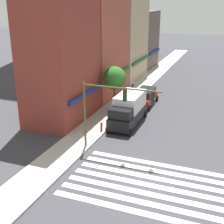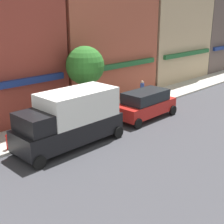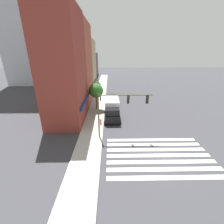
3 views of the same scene
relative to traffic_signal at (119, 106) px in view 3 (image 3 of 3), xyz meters
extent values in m
plane|color=#38383D|center=(-3.67, -3.97, -4.24)|extent=(200.00, 200.00, 0.00)
cube|color=#B2ADA3|center=(-3.67, 3.53, -4.16)|extent=(120.00, 3.00, 0.15)
cube|color=silver|center=(-6.67, -3.97, -4.23)|extent=(0.52, 10.80, 0.01)
cube|color=silver|center=(-5.67, -3.97, -4.23)|extent=(0.52, 10.80, 0.01)
cube|color=silver|center=(-4.67, -3.97, -4.23)|extent=(0.52, 10.80, 0.01)
cube|color=silver|center=(-3.67, -3.97, -4.23)|extent=(0.52, 10.80, 0.01)
cube|color=silver|center=(-2.66, -3.97, -4.23)|extent=(0.52, 10.80, 0.01)
cube|color=silver|center=(-1.66, -3.97, -4.23)|extent=(0.52, 10.80, 0.01)
cube|color=silver|center=(-0.66, -3.97, -4.23)|extent=(0.52, 10.80, 0.01)
cube|color=maroon|center=(5.38, 7.53, 3.61)|extent=(8.41, 5.00, 15.69)
cube|color=navy|center=(5.38, 4.88, -1.24)|extent=(7.15, 0.30, 0.40)
cube|color=#9E4C38|center=(14.75, 7.53, 3.47)|extent=(9.77, 5.00, 15.42)
cube|color=#1E592D|center=(14.75, 4.88, -1.24)|extent=(8.31, 0.30, 0.40)
cube|color=tan|center=(24.77, 7.53, 2.31)|extent=(9.61, 5.00, 13.09)
cube|color=#1E592D|center=(24.77, 4.88, -1.24)|extent=(8.17, 0.30, 0.40)
cube|color=brown|center=(33.74, 7.53, 0.75)|extent=(8.13, 5.00, 9.98)
cube|color=navy|center=(33.74, 4.88, -1.24)|extent=(6.91, 0.30, 0.40)
cylinder|color=#474C1E|center=(0.00, 2.43, -1.37)|extent=(0.18, 0.18, 5.73)
cylinder|color=#474C1E|center=(0.00, -0.70, 1.29)|extent=(0.12, 6.27, 0.12)
cube|color=black|center=(0.00, -1.02, 0.76)|extent=(0.32, 0.24, 0.95)
sphere|color=red|center=(0.00, -1.15, 1.06)|extent=(0.18, 0.18, 0.18)
sphere|color=#EAAD14|center=(0.00, -1.15, 0.76)|extent=(0.18, 0.18, 0.18)
sphere|color=green|center=(0.00, -1.15, 0.46)|extent=(0.18, 0.18, 0.18)
cube|color=black|center=(0.00, -3.21, 0.76)|extent=(0.32, 0.24, 0.95)
sphere|color=red|center=(0.00, -3.34, 1.06)|extent=(0.18, 0.18, 0.18)
sphere|color=#EAAD14|center=(0.00, -3.34, 0.76)|extent=(0.18, 0.18, 0.18)
sphere|color=green|center=(0.00, -3.34, 0.46)|extent=(0.18, 0.18, 0.18)
cube|color=black|center=(6.21, 0.73, -3.35)|extent=(6.21, 2.24, 1.10)
cube|color=silver|center=(6.83, 0.73, -2.00)|extent=(4.35, 2.23, 1.60)
cube|color=black|center=(4.23, 0.73, -2.35)|extent=(1.75, 2.10, 0.90)
cylinder|color=black|center=(3.52, 1.83, -3.90)|extent=(0.68, 0.22, 0.68)
cylinder|color=black|center=(3.52, -0.37, -3.90)|extent=(0.68, 0.22, 0.68)
cylinder|color=black|center=(8.90, 1.83, -3.90)|extent=(0.68, 0.22, 0.68)
cylinder|color=black|center=(8.90, -0.37, -3.90)|extent=(0.68, 0.22, 0.68)
cube|color=#B21E19|center=(12.81, 0.73, -3.47)|extent=(4.72, 1.95, 0.85)
cube|color=black|center=(12.81, 0.73, -2.67)|extent=(3.31, 1.78, 0.75)
cylinder|color=black|center=(10.87, 1.68, -3.90)|extent=(0.68, 0.22, 0.68)
cylinder|color=black|center=(10.87, -0.22, -3.90)|extent=(0.68, 0.22, 0.68)
cylinder|color=black|center=(14.75, 1.68, -3.90)|extent=(0.68, 0.22, 0.68)
cylinder|color=black|center=(14.75, -0.22, -3.90)|extent=(0.68, 0.22, 0.68)
cylinder|color=#23232D|center=(15.34, 3.13, -3.66)|extent=(0.26, 0.26, 0.85)
cylinder|color=#2D4C9E|center=(15.34, 3.13, -2.89)|extent=(0.32, 0.32, 0.70)
sphere|color=tan|center=(15.34, 3.13, -2.43)|extent=(0.22, 0.22, 0.22)
cylinder|color=red|center=(3.43, 2.43, -3.76)|extent=(0.20, 0.20, 0.65)
sphere|color=red|center=(3.43, 2.43, -3.36)|extent=(0.24, 0.24, 0.24)
cylinder|color=brown|center=(9.82, 3.53, -2.75)|extent=(0.24, 0.24, 2.66)
sphere|color=#286623|center=(9.82, 3.53, -0.53)|extent=(2.56, 2.56, 2.56)
camera|label=1|loc=(-21.53, -8.29, 7.62)|focal=50.00mm
camera|label=2|loc=(-3.48, -12.08, 2.86)|focal=50.00mm
camera|label=3|loc=(-16.45, 1.11, 5.76)|focal=24.00mm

